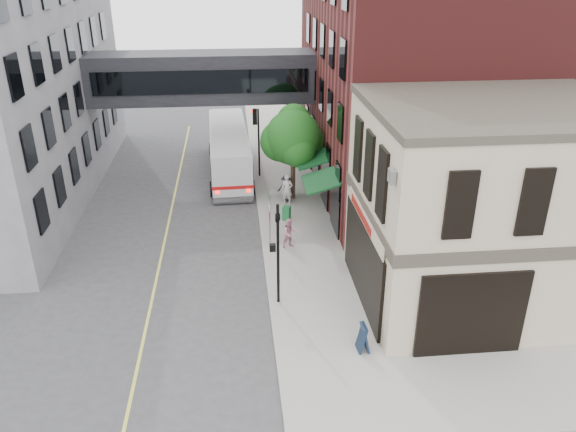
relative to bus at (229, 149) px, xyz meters
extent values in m
plane|color=#38383A|center=(1.56, -18.18, -1.67)|extent=(120.00, 120.00, 0.00)
cube|color=gray|center=(3.56, -4.18, -1.60)|extent=(4.00, 60.00, 0.15)
cube|color=tan|center=(10.56, -16.18, 2.40)|extent=(10.00, 8.00, 8.15)
cube|color=#38332B|center=(10.56, -16.18, 2.48)|extent=(10.12, 8.12, 0.50)
cube|color=#38332B|center=(10.56, -16.18, 6.63)|extent=(10.12, 8.12, 0.30)
cube|color=black|center=(5.50, -16.18, 0.18)|extent=(0.14, 6.40, 3.40)
cube|color=black|center=(5.46, -16.18, 0.18)|extent=(0.04, 5.90, 3.00)
cube|color=maroon|center=(5.44, -15.58, 2.13)|extent=(0.03, 3.60, 0.32)
cube|color=#4F1918|center=(11.56, -3.18, 5.33)|extent=(12.00, 18.00, 14.00)
cube|color=#0D3B1C|center=(4.70, -4.43, 1.33)|extent=(1.80, 13.00, 0.40)
cube|color=black|center=(-1.44, -0.18, 4.83)|extent=(14.00, 3.00, 3.00)
cube|color=black|center=(-1.44, -1.73, 4.83)|extent=(13.00, 0.08, 1.40)
cube|color=black|center=(-1.44, 1.37, 4.83)|extent=(13.00, 0.08, 1.40)
cylinder|color=black|center=(1.96, -16.18, 0.73)|extent=(0.12, 0.12, 4.50)
cube|color=black|center=(1.74, -16.18, 1.08)|extent=(0.25, 0.22, 0.30)
imported|color=black|center=(1.96, -16.18, 2.58)|extent=(0.20, 0.16, 1.00)
cylinder|color=black|center=(1.96, -1.18, 0.73)|extent=(0.12, 0.12, 4.50)
cube|color=black|center=(1.74, -1.18, 1.08)|extent=(0.25, 0.22, 0.30)
cube|color=black|center=(1.74, -1.18, 2.48)|extent=(0.28, 0.28, 1.00)
sphere|color=#FF0C05|center=(1.58, -1.18, 2.83)|extent=(0.18, 0.18, 0.18)
cylinder|color=gray|center=(1.96, -11.18, -0.02)|extent=(0.08, 0.08, 3.00)
cube|color=white|center=(1.94, -11.18, 0.68)|extent=(0.03, 0.75, 0.22)
cube|color=#0C591E|center=(1.94, -11.18, 1.23)|extent=(0.03, 0.70, 0.18)
cube|color=#B20C0C|center=(1.94, -11.18, 0.18)|extent=(0.03, 0.30, 0.40)
cylinder|color=#382619|center=(3.76, -5.18, -0.12)|extent=(0.28, 0.28, 2.80)
sphere|color=#144E17|center=(3.76, -5.18, 2.28)|extent=(3.20, 3.20, 3.20)
sphere|color=#144E17|center=(4.56, -4.68, 1.88)|extent=(2.20, 2.20, 2.20)
sphere|color=#144E17|center=(3.06, -4.88, 1.98)|extent=(2.40, 2.40, 2.40)
sphere|color=#144E17|center=(3.86, -4.58, 3.08)|extent=(2.00, 2.00, 2.00)
cube|color=#D8CC4C|center=(-3.44, -8.18, -1.67)|extent=(0.12, 40.00, 0.01)
cube|color=silver|center=(0.00, 0.00, -0.08)|extent=(2.78, 11.15, 2.79)
cube|color=black|center=(0.00, 0.00, 0.40)|extent=(2.83, 10.96, 1.01)
cube|color=#B20C0C|center=(0.00, 0.00, -0.57)|extent=(2.84, 11.17, 0.21)
cylinder|color=black|center=(-1.07, -4.08, -1.19)|extent=(0.32, 0.97, 0.96)
cylinder|color=black|center=(1.34, -4.00, -1.19)|extent=(0.32, 0.97, 0.96)
cylinder|color=black|center=(-1.33, 3.62, -1.19)|extent=(0.32, 0.97, 0.96)
cylinder|color=black|center=(1.08, 3.70, -1.19)|extent=(0.32, 0.97, 0.96)
imported|color=beige|center=(3.33, -6.00, -0.61)|extent=(0.77, 0.64, 1.82)
imported|color=#C17D93|center=(2.94, -11.37, -0.75)|extent=(0.89, 0.79, 1.55)
imported|color=#22222A|center=(3.31, -5.58, -0.71)|extent=(1.21, 1.06, 1.62)
cube|color=#16602F|center=(3.08, -8.19, -1.12)|extent=(0.51, 0.49, 0.80)
cube|color=#101D31|center=(4.80, -19.68, -0.98)|extent=(0.42, 0.63, 1.08)
camera|label=1|loc=(0.38, -36.13, 11.82)|focal=35.00mm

